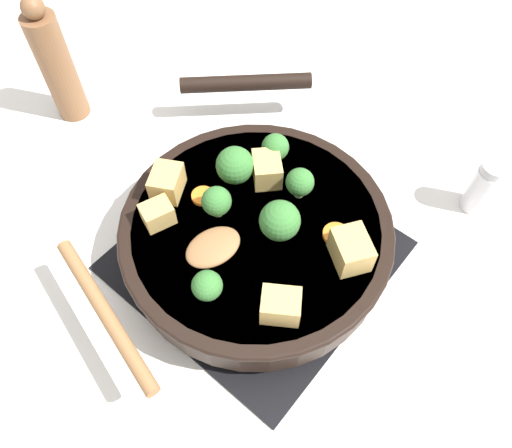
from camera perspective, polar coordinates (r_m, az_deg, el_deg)
ground_plane at (r=0.66m, az=0.00°, el=-3.70°), size 2.40×2.40×0.00m
front_burner_grate at (r=0.65m, az=0.00°, el=-3.18°), size 0.31×0.31×0.03m
skillet_pan at (r=0.62m, az=-0.02°, el=-0.93°), size 0.43×0.43×0.05m
wooden_spoon at (r=0.56m, az=-11.21°, el=-6.40°), size 0.20×0.20×0.02m
tofu_cube_center_large at (r=0.62m, az=1.26°, el=6.26°), size 0.05×0.05×0.03m
tofu_cube_near_handle at (r=0.53m, az=2.84°, el=-9.32°), size 0.05×0.05×0.03m
tofu_cube_east_chunk at (r=0.62m, az=-10.15°, el=4.70°), size 0.05×0.05×0.03m
tofu_cube_west_chunk at (r=0.57m, az=10.80°, el=-2.92°), size 0.06×0.06×0.04m
tofu_cube_back_piece at (r=0.60m, az=-11.19°, el=1.13°), size 0.04×0.04×0.03m
broccoli_floret_near_spoon at (r=0.61m, az=-2.42°, el=6.69°), size 0.05×0.05×0.05m
broccoli_floret_center_top at (r=0.59m, az=-4.53°, el=2.59°), size 0.04×0.04×0.04m
broccoli_floret_east_rim at (r=0.56m, az=2.74°, el=0.37°), size 0.05×0.05×0.05m
broccoli_floret_west_rim at (r=0.60m, az=5.04°, el=4.75°), size 0.03×0.03×0.04m
broccoli_floret_north_edge at (r=0.64m, az=2.22°, el=8.73°), size 0.03×0.03×0.04m
broccoli_floret_south_cluster at (r=0.53m, az=-5.61°, el=-7.06°), size 0.03×0.03×0.04m
carrot_slice_orange_thin at (r=0.59m, az=9.12°, el=-1.17°), size 0.03×0.03×0.01m
carrot_slice_near_center at (r=0.62m, az=-6.09°, el=3.20°), size 0.03×0.03×0.01m
pepper_mill at (r=0.82m, az=-21.85°, el=16.53°), size 0.05×0.05×0.20m
salt_shaker at (r=0.74m, az=24.53°, el=3.87°), size 0.04×0.04×0.09m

